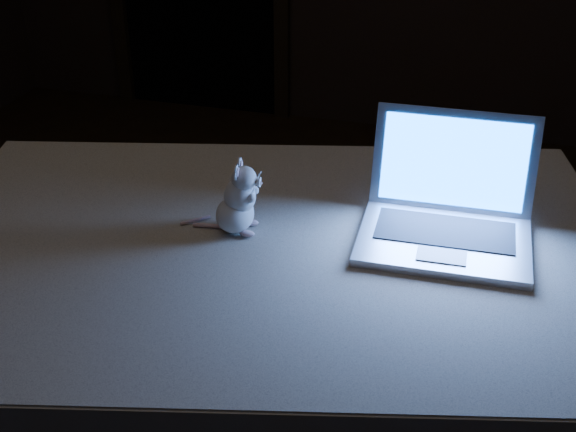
% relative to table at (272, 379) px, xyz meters
% --- Properties ---
extents(table, '(1.66, 1.28, 0.79)m').
position_rel_table_xyz_m(table, '(0.00, 0.00, 0.00)').
color(table, black).
rests_on(table, floor).
extents(tablecloth, '(1.69, 1.23, 0.11)m').
position_rel_table_xyz_m(tablecloth, '(0.05, 0.06, 0.35)').
color(tablecloth, '#BDB3A0').
rests_on(tablecloth, table).
extents(laptop, '(0.39, 0.35, 0.26)m').
position_rel_table_xyz_m(laptop, '(0.38, 0.09, 0.53)').
color(laptop, silver).
rests_on(laptop, tablecloth).
extents(plush_mouse, '(0.15, 0.15, 0.17)m').
position_rel_table_xyz_m(plush_mouse, '(-0.09, 0.03, 0.49)').
color(plush_mouse, silver).
rests_on(plush_mouse, tablecloth).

